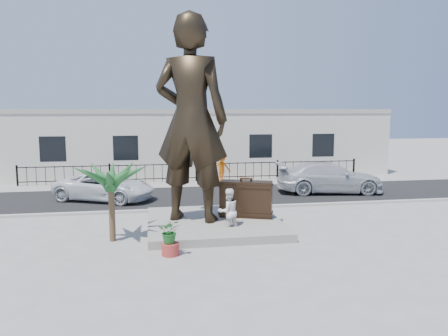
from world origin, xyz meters
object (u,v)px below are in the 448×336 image
object	(u,v)px
statue	(191,120)
tourist	(228,211)
suitcase	(246,199)
car_white	(105,186)

from	to	relation	value
statue	tourist	bearing A→B (deg)	161.04
suitcase	tourist	distance (m)	1.62
suitcase	tourist	size ratio (longest dim) A/B	1.21
statue	tourist	distance (m)	3.81
suitcase	car_white	distance (m)	8.52
suitcase	tourist	xyz separation A→B (m)	(-0.97, -1.29, -0.17)
suitcase	car_white	world-z (taller)	suitcase
statue	suitcase	xyz separation A→B (m)	(2.23, 0.13, -3.23)
tourist	car_white	size ratio (longest dim) A/B	0.34
statue	suitcase	world-z (taller)	statue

